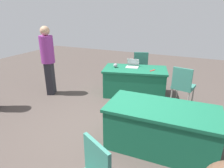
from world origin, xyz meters
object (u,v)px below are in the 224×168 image
person_attendee_standing (48,57)px  table_mid_left (161,128)px  table_foreground (135,82)px  chair_near_front (183,85)px  laptop_silver (132,66)px  yarn_ball (115,65)px  scissors_red (153,70)px  chair_tucked_left (140,65)px

person_attendee_standing → table_mid_left: bearing=-132.4°
table_foreground → chair_near_front: chair_near_front is taller
laptop_silver → yarn_ball: 0.45m
yarn_ball → table_mid_left: bearing=131.3°
scissors_red → table_foreground: bearing=-64.8°
yarn_ball → scissors_red: yarn_ball is taller
table_mid_left → yarn_ball: 2.40m
table_mid_left → chair_near_front: (-0.15, -1.61, 0.21)m
table_foreground → chair_near_front: 1.26m
person_attendee_standing → yarn_ball: person_attendee_standing is taller
table_foreground → table_mid_left: 2.17m
table_foreground → scissors_red: size_ratio=9.78×
chair_tucked_left → laptop_silver: size_ratio=2.75×
table_mid_left → yarn_ball: yarn_ball is taller
chair_tucked_left → scissors_red: chair_tucked_left is taller
table_foreground → yarn_ball: yarn_ball is taller
chair_near_front → laptop_silver: bearing=175.3°
laptop_silver → person_attendee_standing: bearing=18.3°
table_foreground → table_mid_left: (-1.06, 1.89, 0.00)m
person_attendee_standing → table_foreground: bearing=-91.5°
scissors_red → laptop_silver: bearing=-74.9°
laptop_silver → chair_tucked_left: bearing=-95.2°
table_foreground → chair_near_front: bearing=166.7°
table_foreground → table_mid_left: same height
table_mid_left → person_attendee_standing: (3.12, -1.03, 0.63)m
table_mid_left → laptop_silver: bearing=-59.6°
chair_tucked_left → person_attendee_standing: person_attendee_standing is taller
yarn_ball → scissors_red: 0.96m
chair_near_front → chair_tucked_left: chair_near_front is taller
chair_tucked_left → person_attendee_standing: bearing=-155.1°
yarn_ball → scissors_red: size_ratio=0.61×
table_foreground → laptop_silver: laptop_silver is taller
chair_near_front → table_foreground: bearing=178.3°
laptop_silver → scissors_red: 0.57m
yarn_ball → scissors_red: (-0.95, -0.12, -0.05)m
table_foreground → laptop_silver: size_ratio=4.98×
table_mid_left → yarn_ball: (1.56, -1.77, 0.41)m
laptop_silver → scissors_red: (-0.56, 0.10, -0.04)m
table_mid_left → person_attendee_standing: 3.35m
chair_tucked_left → yarn_ball: chair_tucked_left is taller
chair_tucked_left → table_foreground: bearing=-100.7°
person_attendee_standing → scissors_red: bearing=-95.2°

